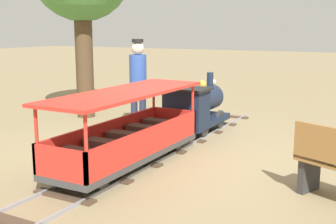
{
  "coord_description": "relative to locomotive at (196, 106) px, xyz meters",
  "views": [
    {
      "loc": [
        3.11,
        -5.48,
        1.79
      ],
      "look_at": [
        0.0,
        0.21,
        0.55
      ],
      "focal_mm": 46.47,
      "sensor_mm": 36.0,
      "label": 1
    }
  ],
  "objects": [
    {
      "name": "passenger_car",
      "position": [
        0.0,
        -2.1,
        -0.06
      ],
      "size": [
        0.84,
        2.7,
        0.97
      ],
      "color": "#3F3F3F",
      "rests_on": "ground_plane"
    },
    {
      "name": "ground_plane",
      "position": [
        0.0,
        -1.2,
        -0.48
      ],
      "size": [
        60.0,
        60.0,
        0.0
      ],
      "primitive_type": "plane",
      "color": "#8C7A56"
    },
    {
      "name": "conductor_person",
      "position": [
        -1.01,
        -0.26,
        0.47
      ],
      "size": [
        0.3,
        0.3,
        1.62
      ],
      "color": "#282D47",
      "rests_on": "ground_plane"
    },
    {
      "name": "track",
      "position": [
        0.0,
        -1.2,
        -0.46
      ],
      "size": [
        0.78,
        6.4,
        0.04
      ],
      "color": "gray",
      "rests_on": "ground_plane"
    },
    {
      "name": "locomotive",
      "position": [
        0.0,
        0.0,
        0.0
      ],
      "size": [
        0.74,
        1.45,
        0.97
      ],
      "color": "#192338",
      "rests_on": "ground_plane"
    }
  ]
}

